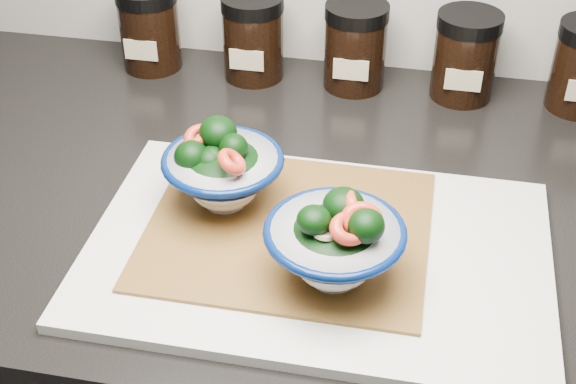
% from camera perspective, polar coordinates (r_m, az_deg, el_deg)
% --- Properties ---
extents(countertop, '(3.50, 0.60, 0.04)m').
position_cam_1_polar(countertop, '(0.90, -1.66, -0.40)').
color(countertop, black).
rests_on(countertop, cabinet).
extents(cutting_board, '(0.45, 0.30, 0.01)m').
position_cam_1_polar(cutting_board, '(0.79, 2.10, -4.27)').
color(cutting_board, silver).
rests_on(cutting_board, countertop).
extents(bamboo_mat, '(0.28, 0.24, 0.00)m').
position_cam_1_polar(bamboo_mat, '(0.80, 0.00, -2.62)').
color(bamboo_mat, olive).
rests_on(bamboo_mat, cutting_board).
extents(bowl_left, '(0.12, 0.12, 0.09)m').
position_cam_1_polar(bowl_left, '(0.82, -4.75, 1.56)').
color(bowl_left, white).
rests_on(bowl_left, bamboo_mat).
extents(bowl_right, '(0.13, 0.13, 0.10)m').
position_cam_1_polar(bowl_right, '(0.72, 3.41, -3.71)').
color(bowl_right, white).
rests_on(bowl_right, bamboo_mat).
extents(spice_jar_a, '(0.08, 0.08, 0.11)m').
position_cam_1_polar(spice_jar_a, '(1.11, -9.83, 11.43)').
color(spice_jar_a, black).
rests_on(spice_jar_a, countertop).
extents(spice_jar_b, '(0.08, 0.08, 0.11)m').
position_cam_1_polar(spice_jar_b, '(1.07, -2.50, 10.95)').
color(spice_jar_b, black).
rests_on(spice_jar_b, countertop).
extents(spice_jar_c, '(0.08, 0.08, 0.11)m').
position_cam_1_polar(spice_jar_c, '(1.05, 4.81, 10.30)').
color(spice_jar_c, black).
rests_on(spice_jar_c, countertop).
extents(spice_jar_d, '(0.08, 0.08, 0.11)m').
position_cam_1_polar(spice_jar_d, '(1.05, 12.50, 9.44)').
color(spice_jar_d, black).
rests_on(spice_jar_d, countertop).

